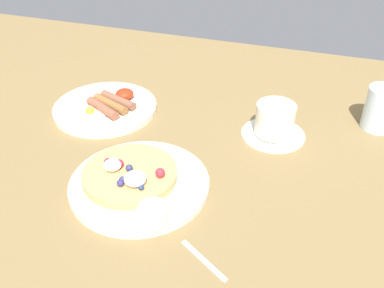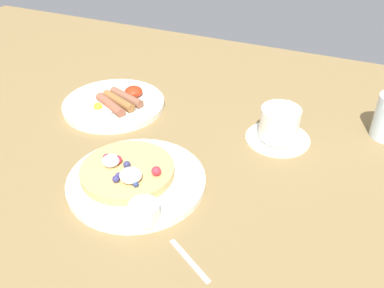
{
  "view_description": "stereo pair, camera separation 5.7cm",
  "coord_description": "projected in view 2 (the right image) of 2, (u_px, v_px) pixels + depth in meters",
  "views": [
    {
      "loc": [
        0.21,
        -0.61,
        0.5
      ],
      "look_at": [
        0.0,
        0.02,
        0.04
      ],
      "focal_mm": 39.94,
      "sensor_mm": 36.0,
      "label": 1
    },
    {
      "loc": [
        0.26,
        -0.59,
        0.5
      ],
      "look_at": [
        0.0,
        0.02,
        0.04
      ],
      "focal_mm": 39.94,
      "sensor_mm": 36.0,
      "label": 2
    }
  ],
  "objects": [
    {
      "name": "coffee_cup",
      "position": [
        280.0,
        122.0,
        0.87
      ],
      "size": [
        0.08,
        0.11,
        0.06
      ],
      "color": "white",
      "rests_on": "coffee_saucer"
    },
    {
      "name": "pancake_with_berries",
      "position": [
        127.0,
        171.0,
        0.77
      ],
      "size": [
        0.17,
        0.17,
        0.04
      ],
      "color": "tan",
      "rests_on": "pancake_plate"
    },
    {
      "name": "breakfast_plate",
      "position": [
        114.0,
        104.0,
        1.0
      ],
      "size": [
        0.24,
        0.24,
        0.01
      ],
      "primitive_type": "cylinder",
      "color": "white",
      "rests_on": "ground_plane"
    },
    {
      "name": "teaspoon",
      "position": [
        214.0,
        288.0,
        0.59
      ],
      "size": [
        0.14,
        0.09,
        0.01
      ],
      "color": "silver",
      "rests_on": "ground_plane"
    },
    {
      "name": "pancake_plate",
      "position": [
        137.0,
        181.0,
        0.77
      ],
      "size": [
        0.25,
        0.25,
        0.01
      ],
      "primitive_type": "cylinder",
      "color": "white",
      "rests_on": "ground_plane"
    },
    {
      "name": "fried_breakfast",
      "position": [
        118.0,
        100.0,
        0.98
      ],
      "size": [
        0.13,
        0.14,
        0.03
      ],
      "color": "brown",
      "rests_on": "breakfast_plate"
    },
    {
      "name": "coffee_saucer",
      "position": [
        278.0,
        138.0,
        0.89
      ],
      "size": [
        0.13,
        0.13,
        0.01
      ],
      "primitive_type": "cylinder",
      "color": "white",
      "rests_on": "ground_plane"
    },
    {
      "name": "syrup_ramekin",
      "position": [
        142.0,
        211.0,
        0.68
      ],
      "size": [
        0.05,
        0.05,
        0.03
      ],
      "color": "white",
      "rests_on": "pancake_plate"
    },
    {
      "name": "ground_plane",
      "position": [
        187.0,
        171.0,
        0.83
      ],
      "size": [
        2.09,
        1.27,
        0.03
      ],
      "primitive_type": "cube",
      "color": "brown"
    }
  ]
}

